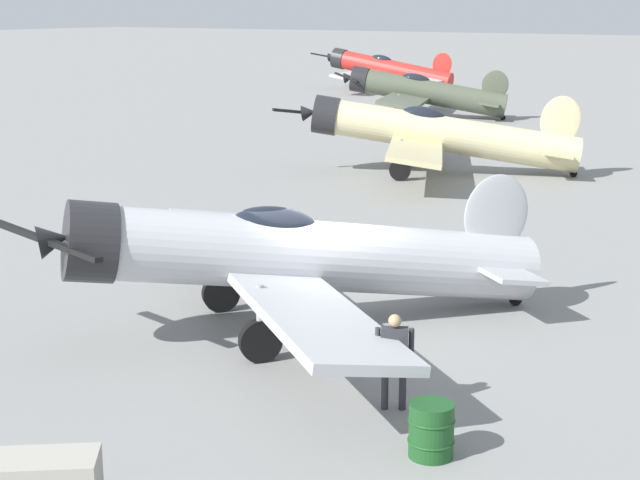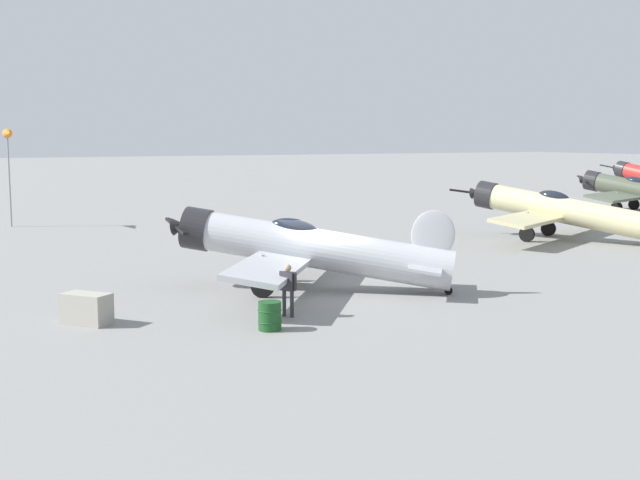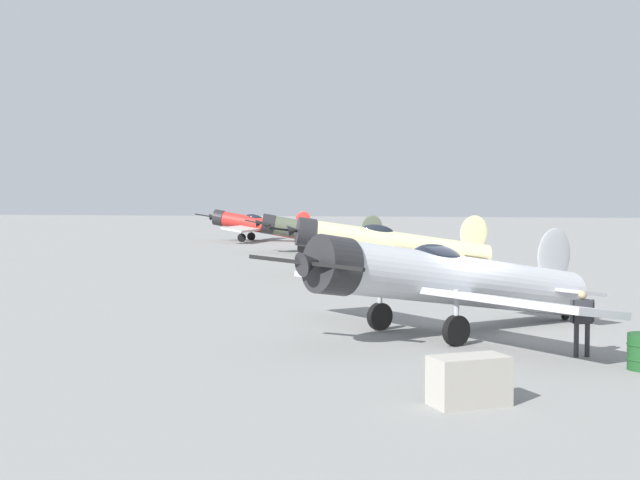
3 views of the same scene
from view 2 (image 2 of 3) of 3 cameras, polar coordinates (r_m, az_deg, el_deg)
name	(u,v)px [view 2 (image 2 of 3)]	position (r m, az deg, el deg)	size (l,w,h in m)	color
ground_plane	(320,291)	(29.00, 0.00, -3.53)	(400.00, 400.00, 0.00)	gray
airplane_foreground	(306,248)	(28.85, -1.01, -0.55)	(10.08, 9.57, 3.01)	#B7BABF
airplane_mid_apron	(562,211)	(44.59, 16.46, 1.97)	(10.57, 11.36, 3.15)	beige
airplane_far_line	(640,191)	(63.38, 21.37, 3.17)	(10.41, 12.07, 2.93)	#4C5442
ground_crew_mechanic	(288,285)	(24.64, -2.24, -3.16)	(0.56, 0.40, 1.60)	#2D2D33
equipment_crate	(86,309)	(24.74, -15.93, -4.61)	(1.57, 1.45, 0.90)	#9E998E
fuel_drum	(270,316)	(23.11, -3.51, -5.28)	(0.69, 0.69, 0.81)	#19471E
windsock_mast	(8,137)	(51.74, -20.84, 6.69)	(2.12, 0.72, 5.87)	gray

